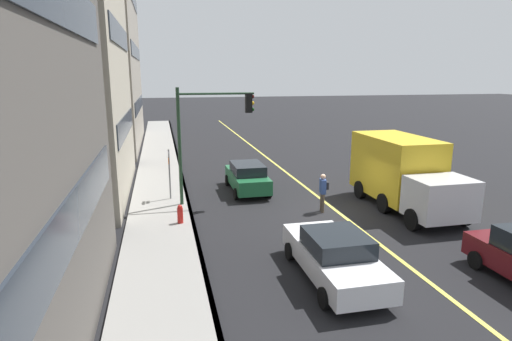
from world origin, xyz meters
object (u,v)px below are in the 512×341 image
Objects in this scene: pedestrian_with_backpack at (323,190)px; street_sign_post at (169,171)px; truck_yellow at (403,172)px; traffic_light_mast at (208,126)px; car_green at (247,177)px; fire_hydrant at (180,216)px; car_white at (334,256)px.

street_sign_post reaches higher than pedestrian_with_backpack.
traffic_light_mast is at bearing 75.00° from truck_yellow.
traffic_light_mast is at bearing 131.92° from car_green.
traffic_light_mast is 6.00× the size of fire_hydrant.
car_white is 6.57m from pedestrian_with_backpack.
pedestrian_with_backpack is 7.54m from street_sign_post.
car_white is 7.25m from fire_hydrant.
pedestrian_with_backpack is at bearing -113.54° from traffic_light_mast.
fire_hydrant is (-0.48, 6.50, -0.59)m from pedestrian_with_backpack.
truck_yellow is at bearing -105.00° from traffic_light_mast.
traffic_light_mast is at bearing 18.80° from car_white.
car_white is 0.70× the size of truck_yellow.
car_green is at bearing 3.31° from car_white.
street_sign_post is at bearing 103.26° from car_green.
truck_yellow is at bearing -44.81° from car_white.
traffic_light_mast is (2.36, 8.82, 2.13)m from truck_yellow.
truck_yellow is at bearing -88.52° from fire_hydrant.
pedestrian_with_backpack is 0.68× the size of street_sign_post.
car_green reaches higher than fire_hydrant.
truck_yellow reaches higher than fire_hydrant.
traffic_light_mast is at bearing -119.39° from street_sign_post.
car_white is at bearing -161.20° from traffic_light_mast.
fire_hydrant is (5.74, 4.41, -0.31)m from car_white.
traffic_light_mast is 4.57m from fire_hydrant.
traffic_light_mast reaches higher than truck_yellow.
pedestrian_with_backpack is 1.91× the size of fire_hydrant.
traffic_light_mast is (8.38, 2.85, 3.08)m from car_white.
pedestrian_with_backpack is at bearing -147.21° from car_green.
car_white is at bearing 135.19° from truck_yellow.
street_sign_post reaches higher than fire_hydrant.
car_white is at bearing 161.47° from pedestrian_with_backpack.
car_green is 4.30m from street_sign_post.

